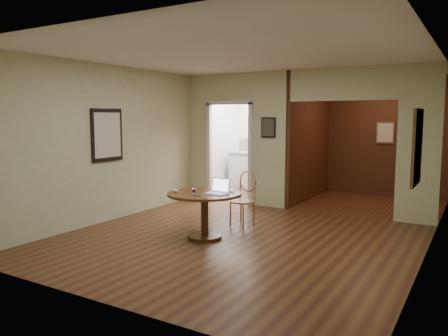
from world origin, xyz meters
The scene contains 11 objects.
floor centered at (0.00, 0.00, 0.00)m, with size 5.00×5.00×0.00m, color #441F13.
room_shell centered at (-0.47, 3.10, 1.29)m, with size 5.20×7.50×5.00m.
dining_table centered at (-0.45, -0.06, 0.51)m, with size 1.11×1.11×0.69m.
chair centered at (-0.30, 0.93, 0.51)m, with size 0.45×0.45×0.91m.
open_laptop centered at (-0.23, -0.03, 0.75)m, with size 0.33×0.29×0.22m.
closed_laptop centered at (-0.30, 0.18, 0.71)m, with size 0.36×0.23×0.03m, color #BBBBC0.
mouse centered at (-0.83, -0.27, 0.72)m, with size 0.11×0.06×0.05m, color white.
wine_glass centered at (-0.63, -0.08, 0.74)m, with size 0.08×0.08×0.09m, color white, non-canonical shape.
pen centered at (-0.41, -0.35, 0.70)m, with size 0.01×0.01×0.14m, color #0B0F53.
kitchen_cabinet centered at (-1.35, 4.20, 0.47)m, with size 2.06×0.60×0.94m.
grocery_bag centered at (-0.80, 4.20, 1.10)m, with size 0.32×0.27×0.32m, color beige.
Camera 1 is at (3.06, -5.41, 1.82)m, focal length 35.00 mm.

